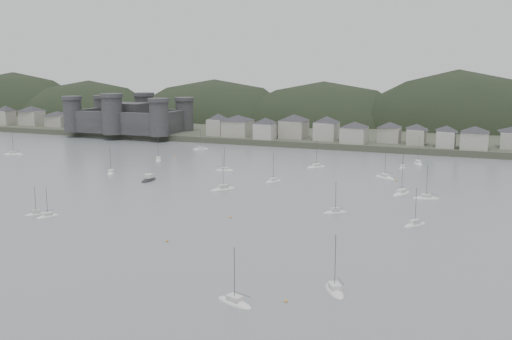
% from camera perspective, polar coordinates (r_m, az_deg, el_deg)
% --- Properties ---
extents(ground, '(900.00, 900.00, 0.00)m').
position_cam_1_polar(ground, '(136.55, -11.97, -7.64)').
color(ground, slate).
rests_on(ground, ground).
extents(far_shore_land, '(900.00, 250.00, 3.00)m').
position_cam_1_polar(far_shore_land, '(410.98, 11.59, 4.40)').
color(far_shore_land, '#383D2D').
rests_on(far_shore_land, ground).
extents(forested_ridge, '(851.55, 103.94, 102.57)m').
position_cam_1_polar(forested_ridge, '(386.59, 11.53, 2.14)').
color(forested_ridge, black).
rests_on(forested_ridge, ground).
extents(castle, '(66.00, 43.00, 20.00)m').
position_cam_1_polar(castle, '(347.67, -12.01, 4.94)').
color(castle, '#303133').
rests_on(castle, far_shore_land).
extents(waterfront_town, '(451.48, 28.46, 12.92)m').
position_cam_1_polar(waterfront_town, '(293.44, 17.37, 3.32)').
color(waterfront_town, gray).
rests_on(waterfront_town, far_shore_land).
extents(moored_fleet, '(225.55, 176.14, 13.31)m').
position_cam_1_polar(moored_fleet, '(199.77, -3.57, -1.72)').
color(moored_fleet, silver).
rests_on(moored_fleet, ground).
extents(motor_launch_far, '(3.90, 9.20, 4.13)m').
position_cam_1_polar(motor_launch_far, '(216.11, -10.18, -0.93)').
color(motor_launch_far, black).
rests_on(motor_launch_far, ground).
extents(mooring_buoys, '(178.88, 139.65, 0.70)m').
position_cam_1_polar(mooring_buoys, '(175.69, -1.74, -3.37)').
color(mooring_buoys, gold).
rests_on(mooring_buoys, ground).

